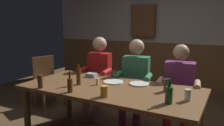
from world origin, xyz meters
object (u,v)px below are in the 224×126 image
dining_table (110,94)px  person_1 (135,78)px  bottle_0 (169,94)px  bottle_1 (79,76)px  condiment_caddy (91,75)px  wall_dart_cabinet (143,21)px  table_candle (97,82)px  person_2 (179,85)px  pint_glass_0 (40,81)px  pint_glass_3 (167,85)px  bottle_2 (70,85)px  chair_empty_near_right (47,80)px  plate_1 (113,82)px  pint_glass_1 (188,95)px  pint_glass_2 (114,74)px  pint_glass_4 (104,91)px  person_0 (98,73)px  plate_0 (139,84)px

dining_table → person_1: bearing=89.0°
bottle_0 → bottle_1: (-1.13, 0.12, 0.01)m
condiment_caddy → wall_dart_cabinet: (-0.16, 2.36, 0.75)m
table_candle → bottle_1: (-0.20, -0.10, 0.06)m
person_2 → condiment_caddy: bearing=11.8°
pint_glass_0 → wall_dart_cabinet: bearing=89.0°
table_candle → pint_glass_3: size_ratio=0.58×
table_candle → wall_dart_cabinet: 2.80m
bottle_2 → pint_glass_0: bottle_2 is taller
chair_empty_near_right → plate_1: bearing=95.6°
person_1 → table_candle: bearing=64.7°
dining_table → bottle_0: (0.74, -0.21, 0.18)m
pint_glass_0 → pint_glass_1: pint_glass_0 is taller
bottle_1 → pint_glass_2: bearing=66.6°
condiment_caddy → pint_glass_1: size_ratio=1.22×
table_candle → pint_glass_4: 0.45m
person_0 → pint_glass_0: person_0 is taller
person_2 → table_candle: size_ratio=14.99×
chair_empty_near_right → condiment_caddy: 1.25m
dining_table → pint_glass_3: bearing=14.3°
pint_glass_3 → wall_dart_cabinet: (-1.26, 2.52, 0.70)m
dining_table → pint_glass_4: size_ratio=18.23×
dining_table → wall_dart_cabinet: size_ratio=2.99×
plate_0 → bottle_1: (-0.65, -0.36, 0.09)m
person_1 → condiment_caddy: person_1 is taller
plate_0 → bottle_0: bearing=-44.4°
dining_table → person_1: size_ratio=1.69×
chair_empty_near_right → plate_1: size_ratio=3.50×
plate_1 → pint_glass_2: 0.24m
person_1 → plate_0: size_ratio=5.18×
pint_glass_3 → table_candle: bearing=-169.5°
dining_table → condiment_caddy: size_ratio=14.97×
person_1 → plate_1: person_1 is taller
plate_0 → pint_glass_3: 0.39m
bottle_0 → wall_dart_cabinet: (-1.38, 2.89, 0.69)m
person_1 → bottle_2: bearing=65.1°
person_1 → table_candle: (-0.20, -0.70, 0.09)m
person_0 → table_candle: size_ratio=15.70×
pint_glass_4 → condiment_caddy: bearing=132.5°
person_1 → pint_glass_4: person_1 is taller
bottle_2 → pint_glass_1: (1.17, 0.33, -0.03)m
person_1 → person_2: bearing=171.1°
wall_dart_cabinet → condiment_caddy: bearing=-86.1°
person_0 → pint_glass_0: (-0.07, -1.13, 0.12)m
bottle_1 → wall_dart_cabinet: bearing=95.1°
plate_0 → plate_1: (-0.32, -0.07, 0.00)m
dining_table → bottle_0: bottle_0 is taller
pint_glass_3 → pint_glass_4: bearing=-136.0°
pint_glass_2 → pint_glass_3: pint_glass_3 is taller
dining_table → bottle_1: (-0.39, -0.09, 0.19)m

